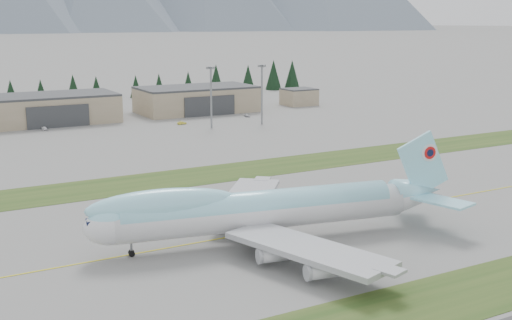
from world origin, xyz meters
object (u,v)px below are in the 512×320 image
hangar_center (51,108)px  boeing_747_freighter (260,209)px  service_vehicle_b (182,124)px  service_vehicle_a (45,130)px  service_vehicle_c (247,117)px  hangar_right (197,99)px

hangar_center → boeing_747_freighter: bearing=-88.5°
boeing_747_freighter → service_vehicle_b: 132.36m
boeing_747_freighter → hangar_center: bearing=102.1°
hangar_center → service_vehicle_a: (-5.75, -16.27, -5.39)m
boeing_747_freighter → service_vehicle_c: 148.46m
hangar_right → service_vehicle_b: size_ratio=13.92×
service_vehicle_c → service_vehicle_a: bearing=-179.7°
hangar_center → service_vehicle_c: hangar_center is taller
hangar_center → hangar_right: size_ratio=1.00×
service_vehicle_a → service_vehicle_c: (77.70, -6.52, 0.00)m
hangar_right → service_vehicle_c: 26.29m
hangar_right → service_vehicle_a: bearing=-166.1°
hangar_right → service_vehicle_c: bearing=-62.3°
boeing_747_freighter → hangar_center: size_ratio=1.43×
boeing_747_freighter → service_vehicle_a: size_ratio=18.48×
hangar_right → service_vehicle_b: hangar_right is taller
hangar_center → hangar_right: (60.00, 0.00, 0.00)m
boeing_747_freighter → service_vehicle_b: bearing=84.1°
service_vehicle_a → service_vehicle_c: 77.97m
hangar_center → service_vehicle_c: (71.95, -22.79, -5.39)m
service_vehicle_a → service_vehicle_b: bearing=-17.0°
boeing_747_freighter → service_vehicle_c: size_ratio=19.51×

